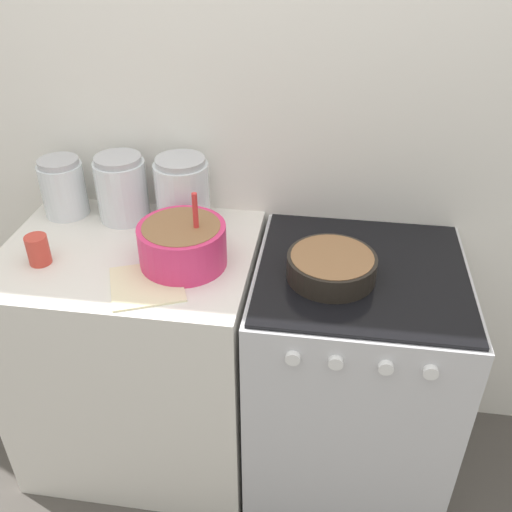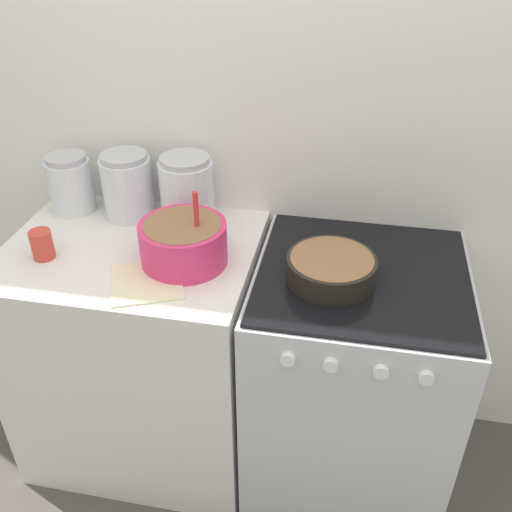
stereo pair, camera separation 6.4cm
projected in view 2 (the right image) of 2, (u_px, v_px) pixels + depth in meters
name	position (u px, v px, depth m)	size (l,w,h in m)	color
wall_back	(272.00, 122.00, 1.85)	(4.60, 0.05, 2.40)	white
countertop_cabinet	(144.00, 351.00, 2.05)	(0.80, 0.63, 0.88)	silver
stove	(350.00, 379.00, 1.93)	(0.64, 0.65, 0.88)	silver
mixing_bowl	(183.00, 241.00, 1.70)	(0.26, 0.26, 0.24)	#E0336B
baking_pan	(331.00, 268.00, 1.64)	(0.26, 0.26, 0.07)	black
storage_jar_left	(71.00, 187.00, 1.98)	(0.15, 0.15, 0.20)	silver
storage_jar_middle	(128.00, 190.00, 1.94)	(0.17, 0.17, 0.23)	silver
storage_jar_right	(187.00, 194.00, 1.90)	(0.18, 0.18, 0.23)	silver
tin_can	(42.00, 245.00, 1.74)	(0.07, 0.07, 0.09)	#CC3F33
recipe_page	(147.00, 281.00, 1.65)	(0.27, 0.27, 0.01)	beige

